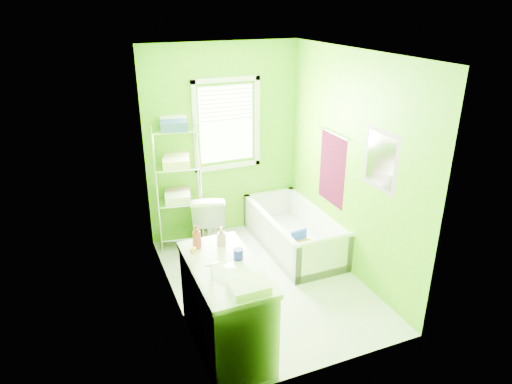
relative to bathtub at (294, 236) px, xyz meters
name	(u,v)px	position (x,y,z in m)	size (l,w,h in m)	color
ground	(266,281)	(-0.67, -0.59, -0.17)	(2.90, 2.90, 0.00)	silver
room_envelope	(267,157)	(-0.67, -0.59, 1.38)	(2.14, 2.94, 2.62)	#52A608
window	(227,120)	(-0.62, 0.83, 1.44)	(0.92, 0.05, 1.22)	white
door	(200,270)	(-1.70, -1.59, 0.83)	(0.09, 0.80, 2.00)	white
right_wall_decor	(350,165)	(0.37, -0.61, 1.15)	(0.04, 1.48, 1.17)	#460820
bathtub	(294,236)	(0.00, 0.00, 0.00)	(0.77, 1.65, 0.53)	white
toilet	(208,218)	(-1.01, 0.52, 0.22)	(0.44, 0.76, 0.78)	white
vanity	(226,304)	(-1.43, -1.43, 0.30)	(0.60, 1.17, 1.12)	white
wire_shelf_unit	(178,170)	(-1.34, 0.67, 0.89)	(0.63, 0.51, 1.73)	silver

